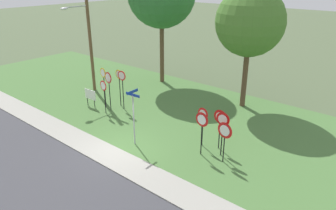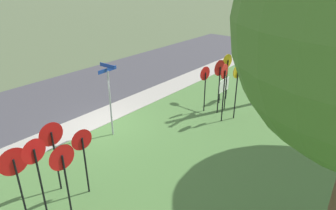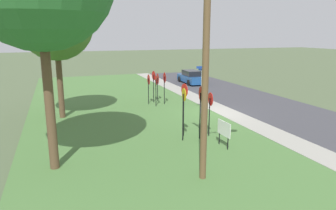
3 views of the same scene
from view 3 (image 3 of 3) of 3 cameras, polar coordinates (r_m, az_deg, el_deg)
ground_plane at (r=21.59m, az=8.54°, el=-1.45°), size 160.00×160.00×0.00m
road_asphalt at (r=24.18m, az=18.62°, el=-0.43°), size 44.00×6.40×0.01m
sidewalk_strip at (r=21.96m, az=10.38°, el=-1.20°), size 44.00×1.60×0.06m
grass_median at (r=19.55m, az=-7.20°, el=-2.88°), size 44.00×12.00×0.04m
stop_sign_near_left at (r=16.28m, az=7.67°, el=0.03°), size 0.68×0.12×2.31m
stop_sign_near_right at (r=15.73m, az=6.01°, el=0.77°), size 0.76×0.13×2.70m
stop_sign_far_left at (r=15.38m, az=2.86°, el=0.29°), size 0.64×0.11×2.67m
stop_sign_far_center at (r=15.16m, az=6.78°, el=0.64°), size 0.67×0.13×2.87m
stop_sign_far_right at (r=16.06m, az=2.96°, el=1.17°), size 0.67×0.11×2.78m
yield_sign_near_left at (r=24.24m, az=-2.59°, el=4.76°), size 0.73×0.12×2.45m
yield_sign_near_right at (r=23.62m, az=-0.60°, el=4.49°), size 0.78×0.11×2.41m
yield_sign_far_left at (r=23.66m, az=-3.52°, el=4.19°), size 0.77×0.10×2.27m
yield_sign_far_right at (r=22.92m, az=-2.15°, el=3.88°), size 0.68×0.12×2.26m
yield_sign_center at (r=24.78m, az=-1.86°, el=4.44°), size 0.84×0.12×2.19m
street_name_post at (r=20.97m, az=6.13°, el=3.53°), size 0.96×0.82×3.16m
utility_pole at (r=10.94m, az=7.66°, el=11.02°), size 2.10×2.33×9.15m
notice_board at (r=15.00m, az=10.14°, el=-4.48°), size 1.10×0.07×1.25m
oak_tree_right at (r=20.59m, az=-19.81°, el=13.86°), size 4.56×4.56×8.17m
parked_sedan_distant at (r=34.09m, az=4.27°, el=5.04°), size 4.47×1.99×1.39m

